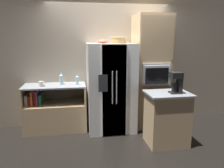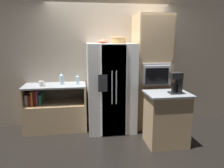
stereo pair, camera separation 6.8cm
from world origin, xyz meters
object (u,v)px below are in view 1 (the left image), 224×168
(bottle_short, at_px, (77,80))
(fruit_bowl, at_px, (103,41))
(refrigerator, at_px, (111,87))
(wicker_basket, at_px, (119,40))
(coffee_maker, at_px, (177,82))
(wall_oven, at_px, (151,72))
(mug, at_px, (41,84))
(bottle_tall, at_px, (61,79))

(bottle_short, bearing_deg, fruit_bowl, -0.29)
(refrigerator, distance_m, wicker_basket, 0.93)
(wicker_basket, distance_m, coffee_maker, 1.35)
(wall_oven, xyz_separation_m, wicker_basket, (-0.69, -0.09, 0.64))
(refrigerator, relative_size, mug, 13.35)
(wicker_basket, bearing_deg, mug, 177.97)
(bottle_short, bearing_deg, mug, -174.05)
(refrigerator, distance_m, coffee_maker, 1.32)
(refrigerator, height_order, wicker_basket, wicker_basket)
(refrigerator, distance_m, bottle_tall, 0.98)
(wall_oven, height_order, bottle_tall, wall_oven)
(bottle_tall, relative_size, coffee_maker, 0.71)
(bottle_short, height_order, mug, bottle_short)
(wicker_basket, relative_size, fruit_bowl, 1.35)
(wall_oven, relative_size, mug, 17.63)
(fruit_bowl, distance_m, coffee_maker, 1.60)
(wicker_basket, xyz_separation_m, coffee_maker, (0.81, -0.84, -0.67))
(bottle_short, distance_m, mug, 0.68)
(wall_oven, height_order, wicker_basket, wall_oven)
(wicker_basket, distance_m, fruit_bowl, 0.31)
(fruit_bowl, distance_m, mug, 1.42)
(fruit_bowl, distance_m, bottle_short, 0.90)
(refrigerator, relative_size, bottle_tall, 6.91)
(wicker_basket, xyz_separation_m, bottle_short, (-0.80, 0.12, -0.77))
(bottle_short, distance_m, coffee_maker, 1.88)
(bottle_tall, distance_m, coffee_maker, 2.17)
(fruit_bowl, relative_size, bottle_tall, 0.90)
(wicker_basket, bearing_deg, refrigerator, 172.45)
(refrigerator, bearing_deg, bottle_short, 171.02)
(bottle_tall, bearing_deg, fruit_bowl, -3.56)
(wall_oven, distance_m, mug, 2.16)
(wicker_basket, relative_size, bottle_tall, 1.22)
(wall_oven, bearing_deg, mug, -178.94)
(bottle_tall, bearing_deg, refrigerator, -8.96)
(bottle_tall, height_order, bottle_short, bottle_tall)
(wicker_basket, height_order, coffee_maker, wicker_basket)
(refrigerator, height_order, coffee_maker, refrigerator)
(wicker_basket, bearing_deg, wall_oven, 7.65)
(refrigerator, bearing_deg, fruit_bowl, 144.40)
(bottle_tall, distance_m, mug, 0.39)
(bottle_tall, relative_size, bottle_short, 1.15)
(refrigerator, distance_m, mug, 1.33)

